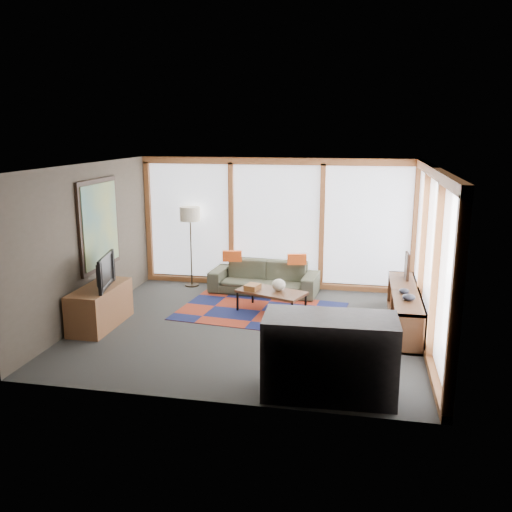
% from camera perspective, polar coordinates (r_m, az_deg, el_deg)
% --- Properties ---
extents(ground, '(5.50, 5.50, 0.00)m').
position_cam_1_polar(ground, '(8.86, -0.51, -7.53)').
color(ground, '#2C2B29').
rests_on(ground, ground).
extents(room_envelope, '(5.52, 5.02, 2.62)m').
position_cam_1_polar(room_envelope, '(8.90, 3.33, 2.86)').
color(room_envelope, '#3D352B').
rests_on(room_envelope, ground).
extents(rug, '(3.02, 2.13, 0.01)m').
position_cam_1_polar(rug, '(9.60, 0.52, -5.81)').
color(rug, maroon).
rests_on(rug, ground).
extents(sofa, '(2.15, 0.98, 0.61)m').
position_cam_1_polar(sofa, '(10.61, 0.86, -2.28)').
color(sofa, '#353628').
rests_on(sofa, ground).
extents(pillow_left, '(0.39, 0.18, 0.21)m').
position_cam_1_polar(pillow_left, '(10.61, -2.52, -0.01)').
color(pillow_left, '#C94917').
rests_on(pillow_left, sofa).
extents(pillow_right, '(0.38, 0.18, 0.20)m').
position_cam_1_polar(pillow_right, '(10.39, 4.33, -0.34)').
color(pillow_right, '#C94917').
rests_on(pillow_right, sofa).
extents(floor_lamp, '(0.41, 0.41, 1.63)m').
position_cam_1_polar(floor_lamp, '(11.03, -6.86, 0.97)').
color(floor_lamp, '#30261A').
rests_on(floor_lamp, ground).
extents(coffee_table, '(1.30, 0.95, 0.39)m').
position_cam_1_polar(coffee_table, '(9.51, 1.63, -4.82)').
color(coffee_table, '#362212').
rests_on(coffee_table, ground).
extents(book_stack, '(0.28, 0.32, 0.09)m').
position_cam_1_polar(book_stack, '(9.52, -0.37, -3.28)').
color(book_stack, brown).
rests_on(book_stack, coffee_table).
extents(vase, '(0.28, 0.28, 0.21)m').
position_cam_1_polar(vase, '(9.45, 2.40, -3.05)').
color(vase, beige).
rests_on(vase, coffee_table).
extents(bookshelf, '(0.44, 2.43, 0.61)m').
position_cam_1_polar(bookshelf, '(9.14, 15.37, -5.33)').
color(bookshelf, '#362212').
rests_on(bookshelf, ground).
extents(bowl_a, '(0.24, 0.24, 0.10)m').
position_cam_1_polar(bowl_a, '(8.53, 15.79, -4.19)').
color(bowl_a, black).
rests_on(bowl_a, bookshelf).
extents(bowl_b, '(0.17, 0.17, 0.08)m').
position_cam_1_polar(bowl_b, '(8.86, 15.32, -3.57)').
color(bowl_b, black).
rests_on(bowl_b, bookshelf).
extents(shelf_picture, '(0.06, 0.35, 0.46)m').
position_cam_1_polar(shelf_picture, '(9.69, 15.60, -1.02)').
color(shelf_picture, black).
rests_on(shelf_picture, bookshelf).
extents(tv_console, '(0.55, 1.32, 0.66)m').
position_cam_1_polar(tv_console, '(9.18, -16.08, -5.12)').
color(tv_console, brown).
rests_on(tv_console, ground).
extents(television, '(0.32, 0.93, 0.53)m').
position_cam_1_polar(television, '(8.97, -16.04, -1.57)').
color(television, black).
rests_on(television, tv_console).
extents(bar_counter, '(1.60, 0.80, 0.99)m').
position_cam_1_polar(bar_counter, '(6.61, 7.74, -10.42)').
color(bar_counter, black).
rests_on(bar_counter, ground).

